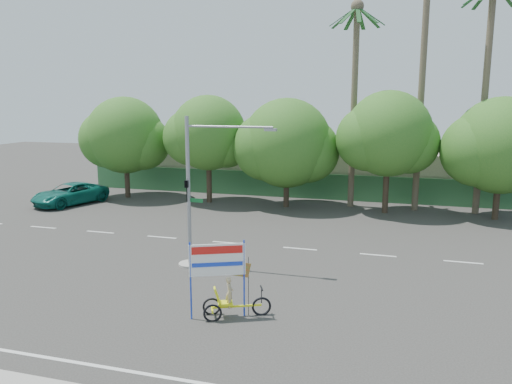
# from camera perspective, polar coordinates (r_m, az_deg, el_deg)

# --- Properties ---
(ground) EXTENTS (120.00, 120.00, 0.00)m
(ground) POSITION_cam_1_polar(r_m,az_deg,el_deg) (19.75, -5.43, -12.56)
(ground) COLOR #33302D
(ground) RESTS_ON ground
(fence) EXTENTS (38.00, 0.08, 2.00)m
(fence) POSITION_cam_1_polar(r_m,az_deg,el_deg) (39.54, 6.00, 0.69)
(fence) COLOR #336B3D
(fence) RESTS_ON ground
(building_left) EXTENTS (12.00, 8.00, 4.00)m
(building_left) POSITION_cam_1_polar(r_m,az_deg,el_deg) (46.38, -5.24, 3.41)
(building_left) COLOR beige
(building_left) RESTS_ON ground
(building_right) EXTENTS (14.00, 8.00, 3.60)m
(building_right) POSITION_cam_1_polar(r_m,az_deg,el_deg) (43.29, 17.58, 2.18)
(building_right) COLOR beige
(building_right) RESTS_ON ground
(tree_far_left) EXTENTS (7.14, 6.00, 7.96)m
(tree_far_left) POSITION_cam_1_polar(r_m,az_deg,el_deg) (40.71, -14.79, 6.02)
(tree_far_left) COLOR #473828
(tree_far_left) RESTS_ON ground
(tree_left) EXTENTS (6.66, 5.60, 8.07)m
(tree_left) POSITION_cam_1_polar(r_m,az_deg,el_deg) (37.60, -5.54, 6.43)
(tree_left) COLOR #473828
(tree_left) RESTS_ON ground
(tree_center) EXTENTS (7.62, 6.40, 7.85)m
(tree_center) POSITION_cam_1_polar(r_m,az_deg,el_deg) (35.88, 3.46, 5.31)
(tree_center) COLOR #473828
(tree_center) RESTS_ON ground
(tree_right) EXTENTS (6.90, 5.80, 8.36)m
(tree_right) POSITION_cam_1_polar(r_m,az_deg,el_deg) (34.96, 14.81, 6.11)
(tree_right) COLOR #473828
(tree_right) RESTS_ON ground
(tree_far_right) EXTENTS (7.38, 6.20, 7.94)m
(tree_far_right) POSITION_cam_1_polar(r_m,az_deg,el_deg) (35.54, 26.13, 4.49)
(tree_far_right) COLOR #473828
(tree_far_right) RESTS_ON ground
(palm_tall) EXTENTS (3.73, 3.79, 17.45)m
(palm_tall) POSITION_cam_1_polar(r_m,az_deg,el_deg) (36.49, 18.58, 14.31)
(palm_tall) COLOR #70604C
(palm_tall) RESTS_ON ground
(palm_mid) EXTENTS (3.73, 3.79, 15.45)m
(palm_mid) POSITION_cam_1_polar(r_m,az_deg,el_deg) (36.78, 24.86, 12.20)
(palm_mid) COLOR #70604C
(palm_mid) RESTS_ON ground
(palm_short) EXTENTS (3.73, 3.79, 14.45)m
(palm_short) POSITION_cam_1_polar(r_m,az_deg,el_deg) (36.53, 11.21, 12.13)
(palm_short) COLOR #70604C
(palm_short) RESTS_ON ground
(traffic_signal) EXTENTS (4.72, 1.10, 7.00)m
(traffic_signal) POSITION_cam_1_polar(r_m,az_deg,el_deg) (23.20, -7.01, -1.51)
(traffic_signal) COLOR gray
(traffic_signal) RESTS_ON ground
(trike_billboard) EXTENTS (2.71, 1.40, 2.89)m
(trike_billboard) POSITION_cam_1_polar(r_m,az_deg,el_deg) (18.15, -3.51, -10.71)
(trike_billboard) COLOR black
(trike_billboard) RESTS_ON ground
(pickup_truck) EXTENTS (4.31, 6.21, 1.57)m
(pickup_truck) POSITION_cam_1_polar(r_m,az_deg,el_deg) (39.70, -20.49, -0.20)
(pickup_truck) COLOR #0E6355
(pickup_truck) RESTS_ON ground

